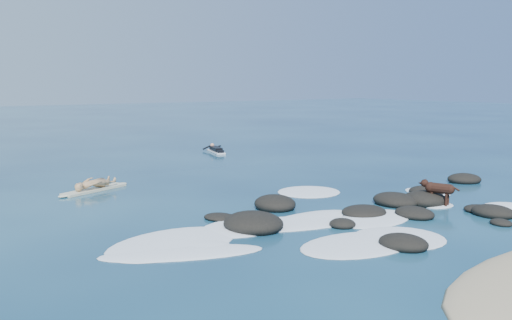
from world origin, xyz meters
TOP-DOWN VIEW (x-y plane):
  - ground at (0.00, 0.00)m, footprint 160.00×160.00m
  - reef_rocks at (0.60, -1.44)m, footprint 11.83×6.39m
  - breaking_foam at (-2.28, -1.65)m, footprint 12.75×8.34m
  - standing_surfer_rig at (-5.28, 6.10)m, footprint 2.86×1.48m
  - paddling_surfer_rig at (3.57, 13.02)m, footprint 1.21×2.32m
  - dog at (2.46, -2.03)m, footprint 0.58×1.23m

SIDE VIEW (x-z plane):
  - ground at x=0.00m, z-range 0.00..0.00m
  - breaking_foam at x=-2.28m, z-range -0.05..0.07m
  - reef_rocks at x=0.60m, z-range -0.18..0.40m
  - paddling_surfer_rig at x=3.57m, z-range -0.06..0.34m
  - dog at x=2.46m, z-range 0.13..0.94m
  - standing_surfer_rig at x=-5.28m, z-range -0.18..1.53m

